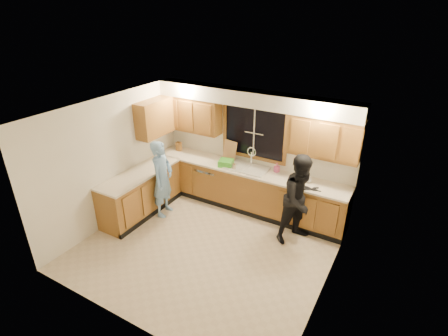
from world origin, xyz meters
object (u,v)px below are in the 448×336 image
object	(u,v)px
sink	(247,171)
dishwasher	(212,181)
woman	(301,199)
dish_crate	(226,163)
knife_block	(179,146)
bowl	(305,180)
man	(162,179)
stove	(121,206)
soap_bottle	(277,168)

from	to	relation	value
sink	dishwasher	bearing A→B (deg)	-179.01
woman	dish_crate	bearing A→B (deg)	110.20
knife_block	bowl	world-z (taller)	knife_block
knife_block	dish_crate	world-z (taller)	knife_block
dishwasher	knife_block	xyz separation A→B (m)	(-0.94, 0.09, 0.61)
man	bowl	size ratio (longest dim) A/B	6.86
knife_block	bowl	xyz separation A→B (m)	(3.00, -0.03, -0.07)
stove	sink	bearing A→B (deg)	45.39
woman	sink	bearing A→B (deg)	101.95
dishwasher	woman	xyz separation A→B (m)	(2.18, -0.50, 0.44)
dishwasher	bowl	distance (m)	2.14
dishwasher	man	xyz separation A→B (m)	(-0.51, -1.05, 0.39)
dish_crate	sink	bearing A→B (deg)	14.31
dish_crate	bowl	world-z (taller)	dish_crate
sink	knife_block	size ratio (longest dim) A/B	4.30
sink	woman	size ratio (longest dim) A/B	0.51
sink	man	size ratio (longest dim) A/B	0.54
sink	woman	world-z (taller)	woman
stove	woman	distance (m)	3.42
man	knife_block	bearing A→B (deg)	9.81
dish_crate	bowl	distance (m)	1.66
knife_block	bowl	size ratio (longest dim) A/B	0.85
man	woman	world-z (taller)	woman
woman	knife_block	size ratio (longest dim) A/B	8.45
dishwasher	soap_bottle	distance (m)	1.57
man	soap_bottle	xyz separation A→B (m)	(1.95, 1.21, 0.21)
dishwasher	man	bearing A→B (deg)	-116.08
bowl	dishwasher	bearing A→B (deg)	-178.29
stove	soap_bottle	world-z (taller)	soap_bottle
sink	bowl	distance (m)	1.22
man	knife_block	size ratio (longest dim) A/B	8.02
sink	stove	world-z (taller)	sink
sink	bowl	world-z (taller)	sink
dishwasher	dish_crate	world-z (taller)	dish_crate
sink	dish_crate	distance (m)	0.46
man	dish_crate	bearing A→B (deg)	-54.95
bowl	stove	bearing A→B (deg)	-148.20
sink	bowl	xyz separation A→B (m)	(1.22, 0.05, 0.08)
knife_block	dish_crate	size ratio (longest dim) A/B	0.71
man	woman	bearing A→B (deg)	-89.12
dish_crate	stove	bearing A→B (deg)	-128.56
knife_block	soap_bottle	bearing A→B (deg)	2.74
woman	bowl	size ratio (longest dim) A/B	7.22
dishwasher	sink	bearing A→B (deg)	0.99
woman	bowl	world-z (taller)	woman
woman	soap_bottle	size ratio (longest dim) A/B	8.83
sink	dishwasher	xyz separation A→B (m)	(-0.85, -0.01, -0.45)
sink	dish_crate	xyz separation A→B (m)	(-0.43, -0.11, 0.12)
sink	woman	bearing A→B (deg)	-21.11
man	dishwasher	bearing A→B (deg)	-36.70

